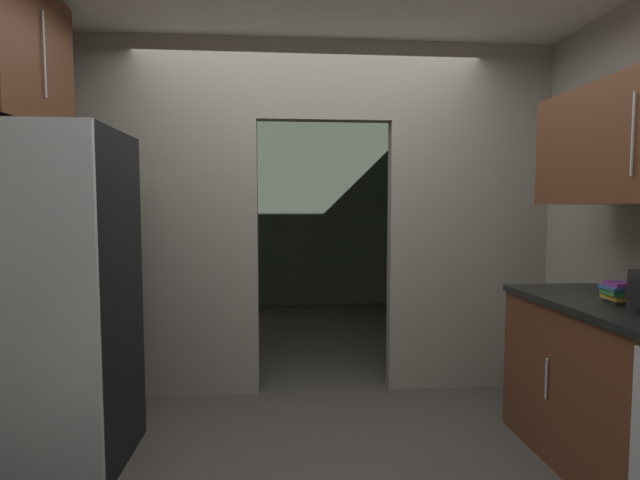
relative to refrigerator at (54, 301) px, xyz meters
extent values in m
plane|color=#47423D|center=(1.42, -0.24, -0.90)|extent=(20.00, 20.00, 0.00)
cube|color=#9E998C|center=(0.31, 0.96, 0.40)|extent=(1.44, 0.12, 2.61)
cube|color=#9E998C|center=(2.63, 0.96, 0.40)|extent=(1.22, 0.12, 2.61)
cube|color=#9E998C|center=(1.53, 0.96, 1.42)|extent=(0.99, 0.12, 0.58)
cube|color=slate|center=(1.42, 4.19, 0.40)|extent=(3.65, 0.10, 2.61)
cube|color=slate|center=(-0.36, 2.57, 0.40)|extent=(0.10, 3.22, 2.61)
cube|color=slate|center=(3.19, 2.57, 0.40)|extent=(0.10, 3.22, 2.61)
cube|color=black|center=(0.00, 0.02, 0.00)|extent=(0.72, 0.69, 1.80)
cube|color=#B7BABC|center=(0.00, -0.34, 0.00)|extent=(0.72, 0.03, 1.80)
cylinder|color=#B7BABC|center=(2.63, -0.20, -0.42)|extent=(0.01, 0.01, 0.22)
cylinder|color=#B7BABC|center=(2.75, -0.60, 0.82)|extent=(0.01, 0.01, 0.37)
cube|color=brown|center=(-0.23, 0.10, 1.31)|extent=(0.34, 0.79, 0.76)
cylinder|color=#B7BABC|center=(-0.05, 0.10, 1.31)|extent=(0.01, 0.01, 0.46)
cylinder|color=black|center=(2.80, -0.62, 0.11)|extent=(0.01, 0.14, 0.14)
cube|color=black|center=(2.93, -0.33, 0.01)|extent=(0.12, 0.12, 0.02)
cube|color=gold|center=(2.92, -0.31, 0.04)|extent=(0.10, 0.13, 0.03)
cube|color=#388C47|center=(2.92, -0.32, 0.06)|extent=(0.12, 0.14, 0.03)
cube|color=#2D609E|center=(2.92, -0.32, 0.09)|extent=(0.13, 0.14, 0.02)
cube|color=#8C3893|center=(2.93, -0.32, 0.10)|extent=(0.12, 0.14, 0.02)
camera|label=1|loc=(1.21, -2.61, 0.50)|focal=26.82mm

